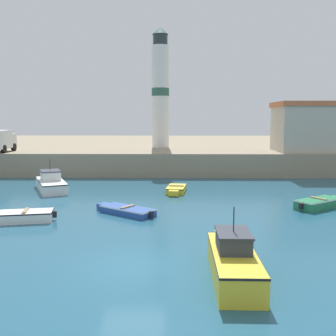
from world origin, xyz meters
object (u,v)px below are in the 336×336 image
object	(u,v)px
motorboat_white_1	(51,183)
dinghy_green_8	(320,203)
dinghy_white_0	(23,216)
motorboat_yellow_7	(233,260)
harbor_shed_near_wharf	(315,127)
dinghy_blue_5	(126,210)
dinghy_yellow_6	(176,189)
lighthouse	(160,90)
mooring_buoy	(235,238)

from	to	relation	value
motorboat_white_1	dinghy_green_8	bearing A→B (deg)	-17.35
dinghy_white_0	motorboat_white_1	distance (m)	9.67
motorboat_yellow_7	motorboat_white_1	bearing A→B (deg)	124.99
harbor_shed_near_wharf	dinghy_blue_5	bearing A→B (deg)	-134.58
motorboat_white_1	dinghy_blue_5	size ratio (longest dim) A/B	1.56
dinghy_yellow_6	lighthouse	size ratio (longest dim) A/B	0.26
dinghy_blue_5	motorboat_yellow_7	distance (m)	10.63
dinghy_blue_5	harbor_shed_near_wharf	size ratio (longest dim) A/B	0.47
motorboat_yellow_7	dinghy_yellow_6	bearing A→B (deg)	96.94
dinghy_blue_5	mooring_buoy	size ratio (longest dim) A/B	6.88
dinghy_yellow_6	harbor_shed_near_wharf	xyz separation A→B (m)	(14.24, 10.69, 4.58)
dinghy_blue_5	dinghy_yellow_6	world-z (taller)	dinghy_yellow_6
dinghy_blue_5	harbor_shed_near_wharf	distance (m)	25.03
motorboat_white_1	dinghy_yellow_6	bearing A→B (deg)	-4.92
motorboat_yellow_7	dinghy_green_8	distance (m)	13.21
harbor_shed_near_wharf	dinghy_green_8	bearing A→B (deg)	-107.92
dinghy_white_0	motorboat_yellow_7	world-z (taller)	motorboat_yellow_7
dinghy_yellow_6	dinghy_green_8	distance (m)	10.46
dinghy_blue_5	motorboat_yellow_7	size ratio (longest dim) A/B	0.72
motorboat_white_1	lighthouse	bearing A→B (deg)	61.67
dinghy_yellow_6	motorboat_white_1	bearing A→B (deg)	175.08
dinghy_white_0	dinghy_green_8	size ratio (longest dim) A/B	1.00
dinghy_white_0	motorboat_yellow_7	size ratio (longest dim) A/B	0.70
mooring_buoy	harbor_shed_near_wharf	world-z (taller)	harbor_shed_near_wharf
motorboat_white_1	harbor_shed_near_wharf	size ratio (longest dim) A/B	0.74
motorboat_yellow_7	lighthouse	distance (m)	33.53
motorboat_white_1	motorboat_yellow_7	size ratio (longest dim) A/B	1.12
harbor_shed_near_wharf	dinghy_yellow_6	bearing A→B (deg)	-143.10
motorboat_white_1	motorboat_yellow_7	distance (m)	20.82
dinghy_green_8	harbor_shed_near_wharf	xyz separation A→B (m)	(5.11, 15.80, 4.51)
motorboat_yellow_7	lighthouse	size ratio (longest dim) A/B	0.40
mooring_buoy	lighthouse	world-z (taller)	lighthouse
dinghy_white_0	harbor_shed_near_wharf	distance (m)	30.24
mooring_buoy	lighthouse	xyz separation A→B (m)	(-4.39, 28.57, 8.62)
dinghy_green_8	motorboat_yellow_7	bearing A→B (deg)	-122.84
dinghy_green_8	lighthouse	bearing A→B (deg)	117.20
dinghy_white_0	dinghy_blue_5	distance (m)	5.80
motorboat_white_1	motorboat_yellow_7	world-z (taller)	motorboat_yellow_7
motorboat_yellow_7	harbor_shed_near_wharf	world-z (taller)	harbor_shed_near_wharf
dinghy_blue_5	lighthouse	distance (m)	24.53
dinghy_blue_5	dinghy_green_8	xyz separation A→B (m)	(12.16, 1.72, 0.10)
dinghy_blue_5	harbor_shed_near_wharf	xyz separation A→B (m)	(17.27, 17.52, 4.61)
harbor_shed_near_wharf	mooring_buoy	bearing A→B (deg)	-116.60
dinghy_blue_5	mooring_buoy	xyz separation A→B (m)	(5.66, -5.66, 0.05)
dinghy_green_8	lighthouse	xyz separation A→B (m)	(-10.89, 21.19, 8.57)
lighthouse	dinghy_white_0	bearing A→B (deg)	-105.25
motorboat_white_1	dinghy_green_8	distance (m)	20.01
dinghy_white_0	dinghy_yellow_6	size ratio (longest dim) A/B	1.08
dinghy_white_0	dinghy_blue_5	xyz separation A→B (m)	(5.49, 1.87, -0.08)
motorboat_yellow_7	dinghy_green_8	size ratio (longest dim) A/B	1.43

